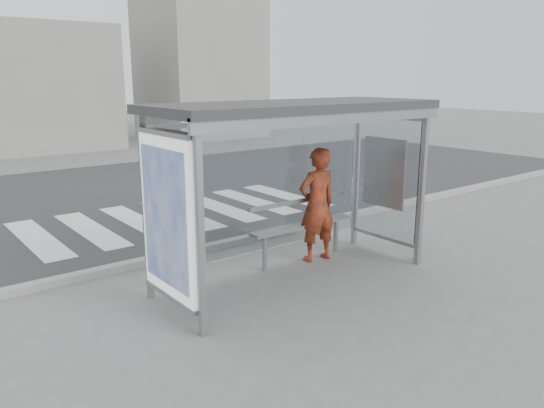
{
  "coord_description": "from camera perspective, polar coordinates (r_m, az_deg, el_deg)",
  "views": [
    {
      "loc": [
        -4.85,
        -5.67,
        2.97
      ],
      "look_at": [
        -0.28,
        0.2,
        1.17
      ],
      "focal_mm": 35.0,
      "sensor_mm": 36.0,
      "label": 1
    }
  ],
  "objects": [
    {
      "name": "ground",
      "position": [
        8.03,
        2.48,
        -8.09
      ],
      "size": [
        80.0,
        80.0,
        0.0
      ],
      "primitive_type": "plane",
      "color": "#61615F",
      "rests_on": "ground"
    },
    {
      "name": "road",
      "position": [
        13.89,
        -16.55,
        0.71
      ],
      "size": [
        30.0,
        10.0,
        0.01
      ],
      "primitive_type": "cube",
      "color": "#2E2E31",
      "rests_on": "ground"
    },
    {
      "name": "curb",
      "position": [
        9.49,
        -5.18,
        -4.29
      ],
      "size": [
        30.0,
        0.18,
        0.12
      ],
      "primitive_type": "cube",
      "color": "gray",
      "rests_on": "ground"
    },
    {
      "name": "crosswalk",
      "position": [
        11.87,
        -9.83,
        -1.07
      ],
      "size": [
        6.55,
        3.0,
        0.0
      ],
      "color": "silver",
      "rests_on": "ground"
    },
    {
      "name": "bus_shelter",
      "position": [
        7.34,
        0.1,
        5.9
      ],
      "size": [
        4.25,
        1.65,
        2.62
      ],
      "color": "gray",
      "rests_on": "ground"
    },
    {
      "name": "building_center",
      "position": [
        24.17,
        -26.85,
        11.07
      ],
      "size": [
        8.0,
        5.0,
        5.0
      ],
      "primitive_type": "cube",
      "color": "gray",
      "rests_on": "ground"
    },
    {
      "name": "building_right",
      "position": [
        27.43,
        -7.81,
        14.59
      ],
      "size": [
        5.0,
        5.0,
        7.0
      ],
      "primitive_type": "cube",
      "color": "gray",
      "rests_on": "ground"
    },
    {
      "name": "person",
      "position": [
        8.61,
        4.87,
        -0.1
      ],
      "size": [
        0.73,
        0.53,
        1.87
      ],
      "primitive_type": "imported",
      "rotation": [
        0.0,
        0.0,
        3.02
      ],
      "color": "red",
      "rests_on": "ground"
    },
    {
      "name": "bench",
      "position": [
        8.65,
        3.23,
        -2.3
      ],
      "size": [
        1.98,
        0.24,
        1.02
      ],
      "color": "slate",
      "rests_on": "ground"
    },
    {
      "name": "soda_can",
      "position": [
        9.13,
        15.25,
        -5.63
      ],
      "size": [
        0.14,
        0.13,
        0.07
      ],
      "primitive_type": "cylinder",
      "rotation": [
        0.0,
        1.57,
        0.73
      ],
      "color": "#F24782",
      "rests_on": "ground"
    }
  ]
}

